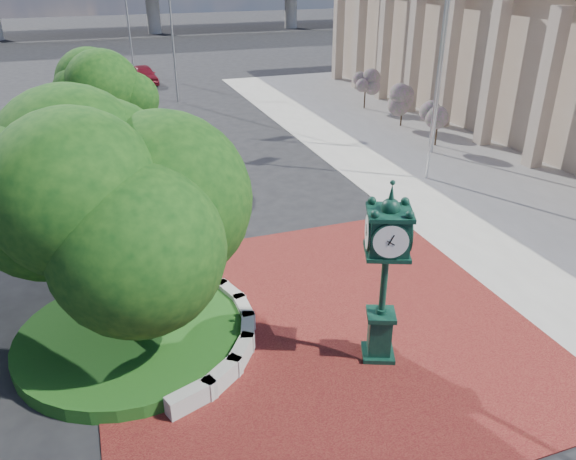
{
  "coord_description": "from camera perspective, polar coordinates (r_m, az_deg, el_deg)",
  "views": [
    {
      "loc": [
        -5.16,
        -13.24,
        9.56
      ],
      "look_at": [
        0.1,
        1.5,
        1.92
      ],
      "focal_mm": 35.0,
      "sensor_mm": 36.0,
      "label": 1
    }
  ],
  "objects": [
    {
      "name": "shrub_far",
      "position": [
        40.11,
        7.87,
        14.31
      ],
      "size": [
        1.2,
        1.2,
        2.2
      ],
      "color": "#38281C",
      "rests_on": "ground"
    },
    {
      "name": "tree_planter",
      "position": [
        14.47,
        -17.3,
        0.97
      ],
      "size": [
        5.2,
        5.2,
        6.33
      ],
      "color": "#38281C",
      "rests_on": "ground"
    },
    {
      "name": "shrub_mid",
      "position": [
        36.04,
        11.57,
        12.72
      ],
      "size": [
        1.2,
        1.2,
        2.2
      ],
      "color": "#38281C",
      "rests_on": "ground"
    },
    {
      "name": "parked_car",
      "position": [
        49.92,
        -14.43,
        15.04
      ],
      "size": [
        2.16,
        4.47,
        1.47
      ],
      "primitive_type": "imported",
      "rotation": [
        0.0,
        0.0,
        0.1
      ],
      "color": "maroon",
      "rests_on": "ground"
    },
    {
      "name": "plaza",
      "position": [
        16.35,
        2.64,
        -9.71
      ],
      "size": [
        12.0,
        12.0,
        0.04
      ],
      "primitive_type": "cube",
      "color": "#5E1616",
      "rests_on": "ground"
    },
    {
      "name": "post_clock",
      "position": [
        13.98,
        9.85,
        -3.81
      ],
      "size": [
        1.27,
        1.27,
        4.91
      ],
      "color": "black",
      "rests_on": "ground"
    },
    {
      "name": "street_lamp_near",
      "position": [
        42.02,
        -11.4,
        18.97
      ],
      "size": [
        1.82,
        0.38,
        8.12
      ],
      "color": "slate",
      "rests_on": "ground"
    },
    {
      "name": "grass_bed",
      "position": [
        16.21,
        -15.65,
        -10.38
      ],
      "size": [
        6.1,
        6.1,
        0.4
      ],
      "primitive_type": "cylinder",
      "color": "#124013",
      "rests_on": "ground"
    },
    {
      "name": "flagpole_a",
      "position": [
        26.38,
        15.16,
        16.42
      ],
      "size": [
        1.61,
        0.72,
        10.83
      ],
      "color": "silver",
      "rests_on": "ground"
    },
    {
      "name": "street_lamp_far",
      "position": [
        54.52,
        -15.82,
        20.64
      ],
      "size": [
        1.98,
        0.78,
        9.05
      ],
      "color": "slate",
      "rests_on": "ground"
    },
    {
      "name": "shrub_near",
      "position": [
        32.51,
        15.01,
        10.95
      ],
      "size": [
        1.2,
        1.2,
        2.2
      ],
      "color": "#38281C",
      "rests_on": "ground"
    },
    {
      "name": "tree_street",
      "position": [
        31.89,
        -17.67,
        13.39
      ],
      "size": [
        4.4,
        4.4,
        5.45
      ],
      "color": "#38281C",
      "rests_on": "ground"
    },
    {
      "name": "flagpole_b",
      "position": [
        30.41,
        15.61,
        18.01
      ],
      "size": [
        1.75,
        0.43,
        11.31
      ],
      "color": "silver",
      "rests_on": "ground"
    },
    {
      "name": "sidewalk",
      "position": [
        32.85,
        21.82,
        7.24
      ],
      "size": [
        20.0,
        50.0,
        0.04
      ],
      "primitive_type": "cube",
      "color": "#9E9B93",
      "rests_on": "ground"
    },
    {
      "name": "ground",
      "position": [
        17.13,
        1.37,
        -7.94
      ],
      "size": [
        200.0,
        200.0,
        0.0
      ],
      "primitive_type": "plane",
      "color": "black",
      "rests_on": "ground"
    },
    {
      "name": "planter_wall",
      "position": [
        16.36,
        -7.62,
        -8.87
      ],
      "size": [
        2.96,
        6.77,
        0.54
      ],
      "color": "#9E9B93",
      "rests_on": "ground"
    }
  ]
}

